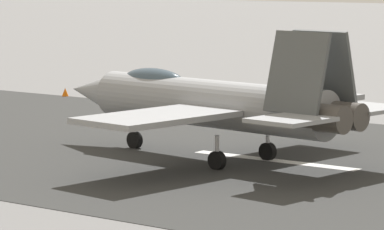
{
  "coord_description": "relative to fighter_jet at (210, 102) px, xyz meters",
  "views": [
    {
      "loc": [
        -27.34,
        41.09,
        8.12
      ],
      "look_at": [
        1.02,
        3.65,
        2.2
      ],
      "focal_mm": 109.66,
      "sensor_mm": 36.0,
      "label": 1
    }
  ],
  "objects": [
    {
      "name": "fighter_jet",
      "position": [
        0.0,
        0.0,
        0.0
      ],
      "size": [
        16.73,
        14.99,
        5.68
      ],
      "color": "gray",
      "rests_on": "ground"
    },
    {
      "name": "ground_plane",
      "position": [
        -1.76,
        -1.44,
        -2.48
      ],
      "size": [
        400.0,
        400.0,
        0.0
      ],
      "primitive_type": "plane",
      "color": "slate"
    },
    {
      "name": "marker_cone_far",
      "position": [
        21.91,
        -14.35,
        -2.21
      ],
      "size": [
        0.44,
        0.44,
        0.55
      ],
      "primitive_type": "cone",
      "color": "orange",
      "rests_on": "ground"
    },
    {
      "name": "marker_cone_mid",
      "position": [
        5.06,
        -14.35,
        -2.21
      ],
      "size": [
        0.44,
        0.44,
        0.55
      ],
      "primitive_type": "cone",
      "color": "orange",
      "rests_on": "ground"
    },
    {
      "name": "runway_strip",
      "position": [
        -1.77,
        -1.44,
        -2.47
      ],
      "size": [
        240.0,
        26.0,
        0.02
      ],
      "color": "#303130",
      "rests_on": "ground"
    }
  ]
}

